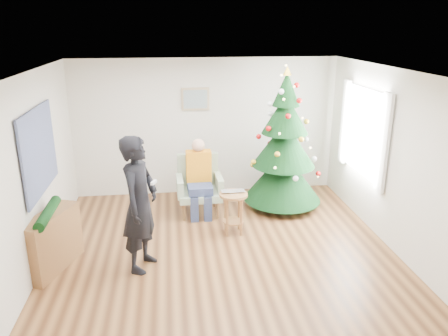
{
  "coord_description": "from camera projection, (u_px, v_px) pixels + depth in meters",
  "views": [
    {
      "loc": [
        -0.7,
        -5.64,
        3.19
      ],
      "look_at": [
        0.1,
        0.6,
        1.1
      ],
      "focal_mm": 35.0,
      "sensor_mm": 36.0,
      "label": 1
    }
  ],
  "objects": [
    {
      "name": "floor",
      "position": [
        222.0,
        252.0,
        6.4
      ],
      "size": [
        5.0,
        5.0,
        0.0
      ],
      "primitive_type": "plane",
      "color": "brown",
      "rests_on": "ground"
    },
    {
      "name": "ceiling",
      "position": [
        222.0,
        72.0,
        5.58
      ],
      "size": [
        5.0,
        5.0,
        0.0
      ],
      "primitive_type": "plane",
      "rotation": [
        3.14,
        0.0,
        0.0
      ],
      "color": "white",
      "rests_on": "wall_back"
    },
    {
      "name": "wall_back",
      "position": [
        206.0,
        127.0,
        8.34
      ],
      "size": [
        5.0,
        0.0,
        5.0
      ],
      "primitive_type": "plane",
      "rotation": [
        1.57,
        0.0,
        0.0
      ],
      "color": "silver",
      "rests_on": "floor"
    },
    {
      "name": "wall_front",
      "position": [
        259.0,
        262.0,
        3.63
      ],
      "size": [
        5.0,
        0.0,
        5.0
      ],
      "primitive_type": "plane",
      "rotation": [
        -1.57,
        0.0,
        0.0
      ],
      "color": "silver",
      "rests_on": "floor"
    },
    {
      "name": "wall_left",
      "position": [
        32.0,
        176.0,
        5.68
      ],
      "size": [
        0.0,
        5.0,
        5.0
      ],
      "primitive_type": "plane",
      "rotation": [
        1.57,
        0.0,
        1.57
      ],
      "color": "silver",
      "rests_on": "floor"
    },
    {
      "name": "wall_right",
      "position": [
        394.0,
        161.0,
        6.29
      ],
      "size": [
        0.0,
        5.0,
        5.0
      ],
      "primitive_type": "plane",
      "rotation": [
        1.57,
        0.0,
        -1.57
      ],
      "color": "silver",
      "rests_on": "floor"
    },
    {
      "name": "window_panel",
      "position": [
        364.0,
        132.0,
        7.16
      ],
      "size": [
        0.04,
        1.3,
        1.4
      ],
      "primitive_type": "cube",
      "color": "white",
      "rests_on": "wall_right"
    },
    {
      "name": "curtains",
      "position": [
        362.0,
        132.0,
        7.16
      ],
      "size": [
        0.05,
        1.75,
        1.5
      ],
      "color": "white",
      "rests_on": "wall_right"
    },
    {
      "name": "christmas_tree",
      "position": [
        284.0,
        146.0,
        7.69
      ],
      "size": [
        1.39,
        1.39,
        2.51
      ],
      "rotation": [
        0.0,
        0.0,
        0.2
      ],
      "color": "#3F2816",
      "rests_on": "floor"
    },
    {
      "name": "stool",
      "position": [
        233.0,
        213.0,
        6.89
      ],
      "size": [
        0.45,
        0.45,
        0.67
      ],
      "rotation": [
        0.0,
        0.0,
        -0.35
      ],
      "color": "brown",
      "rests_on": "floor"
    },
    {
      "name": "laptop",
      "position": [
        233.0,
        193.0,
        6.78
      ],
      "size": [
        0.37,
        0.24,
        0.03
      ],
      "primitive_type": "imported",
      "rotation": [
        0.0,
        0.0,
        0.0
      ],
      "color": "silver",
      "rests_on": "stool"
    },
    {
      "name": "armchair",
      "position": [
        199.0,
        192.0,
        7.65
      ],
      "size": [
        0.79,
        0.72,
        1.01
      ],
      "rotation": [
        0.0,
        0.0,
        0.02
      ],
      "color": "#8EA484",
      "rests_on": "floor"
    },
    {
      "name": "seated_person",
      "position": [
        199.0,
        177.0,
        7.5
      ],
      "size": [
        0.44,
        0.63,
        1.32
      ],
      "rotation": [
        0.0,
        0.0,
        0.02
      ],
      "color": "navy",
      "rests_on": "armchair"
    },
    {
      "name": "standing_man",
      "position": [
        140.0,
        204.0,
        5.74
      ],
      "size": [
        0.66,
        0.79,
        1.86
      ],
      "primitive_type": "imported",
      "rotation": [
        0.0,
        0.0,
        1.2
      ],
      "color": "black",
      "rests_on": "floor"
    },
    {
      "name": "game_controller",
      "position": [
        154.0,
        182.0,
        5.63
      ],
      "size": [
        0.08,
        0.13,
        0.04
      ],
      "primitive_type": "cube",
      "rotation": [
        0.0,
        0.0,
        -0.37
      ],
      "color": "white",
      "rests_on": "standing_man"
    },
    {
      "name": "console",
      "position": [
        52.0,
        242.0,
        5.86
      ],
      "size": [
        0.63,
        1.04,
        0.8
      ],
      "primitive_type": "cube",
      "rotation": [
        0.0,
        0.0,
        -0.36
      ],
      "color": "brown",
      "rests_on": "floor"
    },
    {
      "name": "garland",
      "position": [
        48.0,
        213.0,
        5.73
      ],
      "size": [
        0.14,
        0.9,
        0.14
      ],
      "primitive_type": "cylinder",
      "rotation": [
        1.57,
        0.0,
        0.0
      ],
      "color": "black",
      "rests_on": "console"
    },
    {
      "name": "tapestry",
      "position": [
        39.0,
        151.0,
        5.89
      ],
      "size": [
        0.03,
        1.5,
        1.15
      ],
      "primitive_type": "cube",
      "color": "black",
      "rests_on": "wall_left"
    },
    {
      "name": "framed_picture",
      "position": [
        195.0,
        99.0,
        8.11
      ],
      "size": [
        0.52,
        0.05,
        0.42
      ],
      "color": "tan",
      "rests_on": "wall_back"
    }
  ]
}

